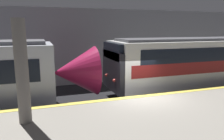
% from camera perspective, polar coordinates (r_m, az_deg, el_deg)
% --- Properties ---
extents(ground_plane, '(120.00, 120.00, 0.00)m').
position_cam_1_polar(ground_plane, '(10.48, 7.57, -12.10)').
color(ground_plane, black).
extents(platform, '(40.00, 5.39, 1.08)m').
position_cam_1_polar(platform, '(8.16, 16.38, -15.31)').
color(platform, gray).
rests_on(platform, ground).
extents(station_rear_barrier, '(50.00, 0.15, 5.46)m').
position_cam_1_polar(station_rear_barrier, '(16.30, -3.25, 6.13)').
color(station_rear_barrier, gray).
rests_on(station_rear_barrier, ground).
extents(support_pillar_near, '(0.40, 0.40, 3.31)m').
position_cam_1_polar(support_pillar_near, '(7.34, -22.47, -0.57)').
color(support_pillar_near, slate).
rests_on(support_pillar_near, platform).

